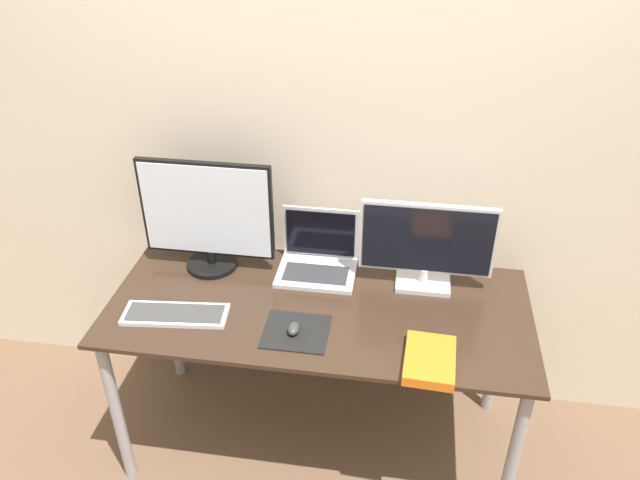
% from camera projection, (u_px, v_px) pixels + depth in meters
% --- Properties ---
extents(wall_back, '(7.00, 0.05, 2.50)m').
position_uv_depth(wall_back, '(335.00, 141.00, 2.48)').
color(wall_back, beige).
rests_on(wall_back, ground_plane).
extents(desk, '(1.61, 0.72, 0.75)m').
position_uv_depth(desk, '(319.00, 324.00, 2.44)').
color(desk, '#332319').
rests_on(desk, ground_plane).
extents(monitor_left, '(0.54, 0.21, 0.48)m').
position_uv_depth(monitor_left, '(207.00, 217.00, 2.49)').
color(monitor_left, black).
rests_on(monitor_left, desk).
extents(monitor_right, '(0.52, 0.15, 0.36)m').
position_uv_depth(monitor_right, '(427.00, 245.00, 2.40)').
color(monitor_right, silver).
rests_on(monitor_right, desk).
extents(laptop, '(0.32, 0.24, 0.25)m').
position_uv_depth(laptop, '(318.00, 256.00, 2.56)').
color(laptop, silver).
rests_on(laptop, desk).
extents(keyboard, '(0.40, 0.17, 0.02)m').
position_uv_depth(keyboard, '(175.00, 314.00, 2.33)').
color(keyboard, silver).
rests_on(keyboard, desk).
extents(mousepad, '(0.24, 0.21, 0.00)m').
position_uv_depth(mousepad, '(296.00, 331.00, 2.25)').
color(mousepad, black).
rests_on(mousepad, desk).
extents(mouse, '(0.04, 0.07, 0.03)m').
position_uv_depth(mouse, '(294.00, 329.00, 2.24)').
color(mouse, '#333333').
rests_on(mouse, mousepad).
extents(book, '(0.18, 0.25, 0.04)m').
position_uv_depth(book, '(430.00, 360.00, 2.10)').
color(book, orange).
rests_on(book, desk).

